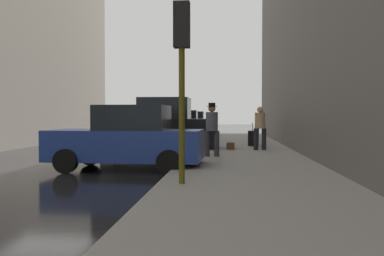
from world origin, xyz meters
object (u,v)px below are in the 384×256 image
parked_blue_sedan (128,139)px  duffel_bag (230,146)px  parked_black_suv (161,127)px  parked_red_hatchback (188,125)px  pedestrian_in_tan_coat (260,126)px  pedestrian_with_beanie (212,127)px  pedestrian_in_jeans (261,124)px  traffic_light (182,52)px  parked_gray_coupe (177,127)px  rolling_suitcase (253,138)px  fire_hydrant (203,141)px

parked_blue_sedan → duffel_bag: size_ratio=9.69×
parked_black_suv → parked_red_hatchback: bearing=90.0°
parked_blue_sedan → duffel_bag: 6.21m
parked_blue_sedan → parked_red_hatchback: (0.00, 18.66, 0.00)m
parked_black_suv → pedestrian_in_tan_coat: (4.05, -0.73, 0.07)m
pedestrian_with_beanie → parked_red_hatchback: bearing=97.9°
parked_black_suv → pedestrian_in_jeans: size_ratio=2.70×
traffic_light → pedestrian_in_jeans: traffic_light is taller
parked_gray_coupe → pedestrian_in_jeans: pedestrian_in_jeans is taller
pedestrian_with_beanie → duffel_bag: pedestrian_with_beanie is taller
duffel_bag → pedestrian_with_beanie: bearing=-102.1°
parked_black_suv → pedestrian_in_jeans: bearing=27.7°
parked_gray_coupe → rolling_suitcase: size_ratio=4.06×
parked_black_suv → traffic_light: (1.85, -9.24, 1.73)m
parked_gray_coupe → fire_hydrant: 6.58m
parked_black_suv → fire_hydrant: parked_black_suv is taller
traffic_light → pedestrian_with_beanie: bearing=86.0°
pedestrian_in_tan_coat → parked_blue_sedan: bearing=-127.3°
duffel_bag → pedestrian_in_jeans: bearing=63.4°
pedestrian_in_tan_coat → rolling_suitcase: (-0.16, 2.26, -0.61)m
parked_red_hatchback → parked_gray_coupe: bearing=-90.0°
parked_red_hatchback → fire_hydrant: bearing=-82.2°
pedestrian_in_tan_coat → pedestrian_with_beanie: (-1.80, -2.83, 0.03)m
parked_blue_sedan → parked_black_suv: (-0.00, 6.04, 0.18)m
rolling_suitcase → pedestrian_with_beanie: bearing=-107.9°
duffel_bag → parked_red_hatchback: bearing=102.4°
parked_red_hatchback → pedestrian_in_tan_coat: pedestrian_in_tan_coat is taller
pedestrian_with_beanie → parked_blue_sedan: bearing=-132.2°
fire_hydrant → duffel_bag: fire_hydrant is taller
pedestrian_in_tan_coat → fire_hydrant: bearing=174.5°
pedestrian_in_jeans → parked_black_suv: bearing=-152.3°
fire_hydrant → traffic_light: size_ratio=0.20×
pedestrian_in_tan_coat → duffel_bag: size_ratio=3.89×
fire_hydrant → pedestrian_in_jeans: bearing=47.9°
parked_red_hatchback → duffel_bag: parked_red_hatchback is taller
parked_red_hatchback → pedestrian_in_jeans: size_ratio=2.46×
parked_gray_coupe → pedestrian_in_tan_coat: bearing=-58.2°
pedestrian_with_beanie → duffel_bag: bearing=77.9°
parked_red_hatchback → pedestrian_in_jeans: bearing=-67.4°
pedestrian_in_jeans → rolling_suitcase: size_ratio=1.64×
rolling_suitcase → fire_hydrant: bearing=-135.6°
traffic_light → duffel_bag: 9.08m
parked_black_suv → traffic_light: traffic_light is taller
parked_red_hatchback → rolling_suitcase: size_ratio=4.04×
parked_red_hatchback → parked_blue_sedan: bearing=-90.0°
pedestrian_in_tan_coat → parked_gray_coupe: bearing=121.8°
traffic_light → duffel_bag: (1.04, 8.68, -2.47)m
traffic_light → pedestrian_in_jeans: size_ratio=2.11×
traffic_light → parked_blue_sedan: bearing=120.0°
parked_black_suv → parked_red_hatchback: size_ratio=1.10×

